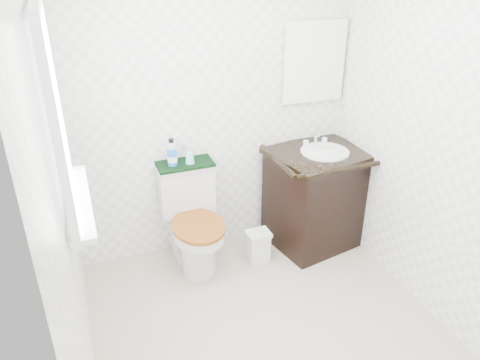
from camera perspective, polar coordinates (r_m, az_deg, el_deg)
floor at (r=3.18m, az=4.16°, el=-18.58°), size 2.40×2.40×0.00m
wall_back at (r=3.52m, az=-3.33°, el=9.23°), size 2.40×0.00×2.40m
wall_front at (r=1.66m, az=23.61°, el=-15.74°), size 2.40×0.00×2.40m
wall_left at (r=2.27m, az=-20.94°, el=-2.93°), size 0.00×2.40×2.40m
wall_right at (r=3.08m, az=23.97°, el=4.30°), size 0.00×2.40×2.40m
window at (r=2.37m, az=-21.77°, el=7.43°), size 0.02×0.70×0.90m
mirror at (r=3.75m, az=9.03°, el=14.00°), size 0.50×0.02×0.60m
toilet at (r=3.61m, az=-5.86°, el=-5.32°), size 0.43×0.62×0.79m
vanity at (r=3.86m, az=9.26°, el=-1.84°), size 0.82×0.74×0.92m
trash_bin at (r=3.72m, az=2.23°, el=-8.02°), size 0.18×0.15×0.26m
towel at (r=3.50m, az=-6.73°, el=1.96°), size 0.42×0.22×0.02m
mouthwash_bottle at (r=3.44m, az=-8.29°, el=3.27°), size 0.07×0.07×0.20m
cup at (r=3.47m, az=-6.14°, el=2.70°), size 0.07×0.07×0.08m
soap_bar at (r=3.79m, az=8.32°, el=4.33°), size 0.06×0.04×0.02m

